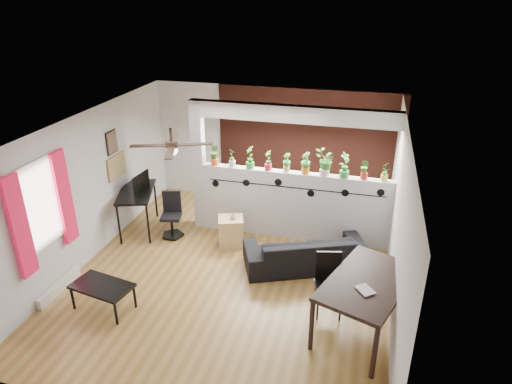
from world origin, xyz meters
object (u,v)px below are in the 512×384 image
(potted_plant_0, at_px, (215,154))
(folding_chair, at_px, (328,278))
(potted_plant_5, at_px, (306,162))
(cup, at_px, (233,216))
(cube_shelf, at_px, (231,231))
(office_chair, at_px, (172,217))
(potted_plant_9, at_px, (385,171))
(potted_plant_1, at_px, (232,157))
(dining_table, at_px, (367,286))
(sofa, at_px, (305,251))
(computer_desk, at_px, (136,195))
(potted_plant_8, at_px, (365,169))
(coffee_table, at_px, (102,287))
(ceiling_fan, at_px, (172,147))
(potted_plant_3, at_px, (268,160))
(potted_plant_2, at_px, (250,157))
(potted_plant_6, at_px, (325,162))
(potted_plant_7, at_px, (345,164))
(potted_plant_4, at_px, (287,162))

(potted_plant_0, bearing_deg, folding_chair, -40.08)
(potted_plant_5, xyz_separation_m, cup, (-1.22, -0.61, -0.96))
(cube_shelf, height_order, office_chair, office_chair)
(potted_plant_9, bearing_deg, potted_plant_5, 180.00)
(potted_plant_9, bearing_deg, potted_plant_1, 180.00)
(potted_plant_5, xyz_separation_m, dining_table, (1.25, -2.41, -0.80))
(sofa, height_order, computer_desk, computer_desk)
(potted_plant_8, bearing_deg, coffee_table, -141.53)
(office_chair, bearing_deg, dining_table, -26.35)
(potted_plant_8, bearing_deg, folding_chair, -99.65)
(potted_plant_8, bearing_deg, cup, -164.93)
(coffee_table, bearing_deg, ceiling_fan, 53.47)
(potted_plant_1, xyz_separation_m, potted_plant_3, (0.70, 0.00, 0.01))
(potted_plant_1, distance_m, potted_plant_9, 2.81)
(potted_plant_2, relative_size, dining_table, 0.24)
(potted_plant_6, bearing_deg, potted_plant_9, 0.00)
(potted_plant_9, distance_m, cube_shelf, 3.02)
(potted_plant_7, xyz_separation_m, dining_table, (0.55, -2.41, -0.83))
(cup, distance_m, coffee_table, 2.67)
(potted_plant_0, distance_m, office_chair, 1.49)
(potted_plant_0, bearing_deg, potted_plant_3, 0.00)
(potted_plant_7, bearing_deg, office_chair, -170.04)
(potted_plant_1, xyz_separation_m, potted_plant_4, (1.05, 0.00, -0.00))
(potted_plant_2, xyz_separation_m, potted_plant_9, (2.46, 0.00, -0.04))
(potted_plant_6, xyz_separation_m, potted_plant_8, (0.70, 0.00, -0.06))
(potted_plant_2, distance_m, potted_plant_5, 1.05)
(potted_plant_8, bearing_deg, potted_plant_0, -180.00)
(cup, bearing_deg, potted_plant_4, 35.24)
(potted_plant_7, bearing_deg, computer_desk, -172.57)
(ceiling_fan, height_order, sofa, ceiling_fan)
(potted_plant_0, distance_m, sofa, 2.53)
(ceiling_fan, relative_size, potted_plant_8, 3.24)
(potted_plant_2, distance_m, potted_plant_7, 1.76)
(cube_shelf, relative_size, office_chair, 0.63)
(potted_plant_6, xyz_separation_m, cup, (-1.57, -0.61, -1.00))
(potted_plant_6, relative_size, cup, 4.27)
(potted_plant_1, relative_size, dining_table, 0.20)
(potted_plant_1, relative_size, potted_plant_2, 0.83)
(potted_plant_6, height_order, potted_plant_9, potted_plant_6)
(folding_chair, bearing_deg, ceiling_fan, 173.82)
(potted_plant_0, height_order, office_chair, potted_plant_0)
(potted_plant_3, xyz_separation_m, potted_plant_7, (1.40, 0.00, 0.04))
(potted_plant_1, bearing_deg, sofa, -31.42)
(ceiling_fan, xyz_separation_m, dining_table, (3.03, -0.61, -1.55))
(potted_plant_8, distance_m, folding_chair, 2.31)
(potted_plant_6, bearing_deg, potted_plant_8, 0.00)
(computer_desk, xyz_separation_m, office_chair, (0.74, -0.05, -0.38))
(ceiling_fan, distance_m, computer_desk, 2.48)
(potted_plant_2, bearing_deg, potted_plant_1, 180.00)
(potted_plant_0, distance_m, dining_table, 3.94)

